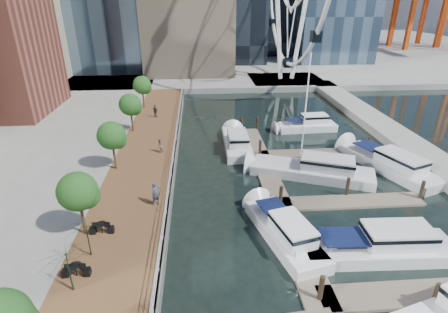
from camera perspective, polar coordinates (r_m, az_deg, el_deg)
ground at (r=22.73m, az=6.01°, el=-19.16°), size 520.00×520.00×0.00m
boardwalk at (r=35.04m, az=-12.96°, el=-1.75°), size 6.00×60.00×1.00m
seawall at (r=34.70m, az=-8.06°, el=-1.61°), size 0.25×60.00×1.00m
land_far at (r=119.13m, az=-2.74°, el=17.22°), size 200.00×114.00×1.00m
breakwater at (r=45.66m, az=26.96°, el=2.40°), size 4.00×60.00×1.00m
pier at (r=71.93m, az=10.06°, el=12.02°), size 14.00×12.00×1.00m
railing at (r=34.27m, az=-8.33°, el=-0.08°), size 0.10×60.00×1.05m
floating_docks at (r=32.27m, az=17.06°, el=-4.67°), size 16.00×34.00×2.60m
street_trees at (r=33.15m, az=-17.91°, el=3.26°), size 2.60×42.60×4.60m
cafe_tables at (r=21.24m, az=-23.58°, el=-20.30°), size 2.50×13.70×0.74m
yacht_foreground at (r=26.25m, az=23.44°, el=-14.49°), size 11.33×3.40×2.15m
pedestrian_near at (r=27.38m, az=-11.09°, el=-5.96°), size 0.84×0.79×1.93m
pedestrian_mid at (r=36.51m, az=-10.44°, el=1.71°), size 0.74×0.84×1.48m
pedestrian_far at (r=47.81m, az=-11.15°, el=7.31°), size 1.04×0.97×1.72m
moored_yachts at (r=34.56m, az=14.67°, el=-3.26°), size 19.40×32.99×11.50m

